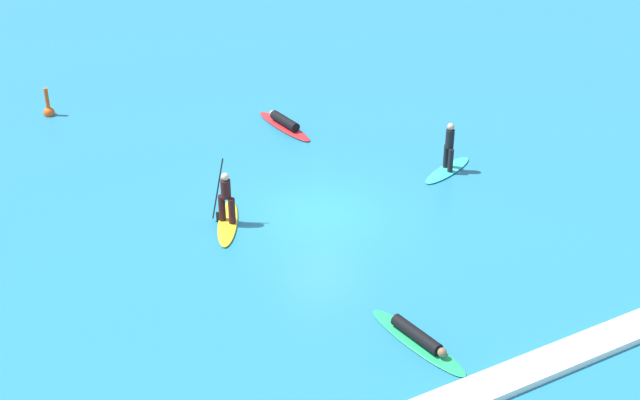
{
  "coord_description": "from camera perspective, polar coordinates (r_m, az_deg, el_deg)",
  "views": [
    {
      "loc": [
        -11.51,
        -20.87,
        13.89
      ],
      "look_at": [
        0.0,
        0.0,
        0.5
      ],
      "focal_mm": 50.53,
      "sensor_mm": 36.0,
      "label": 1
    }
  ],
  "objects": [
    {
      "name": "ground_plane",
      "position": [
        27.59,
        0.0,
        -0.91
      ],
      "size": [
        120.0,
        120.0,
        0.0
      ],
      "primitive_type": "plane",
      "color": "teal",
      "rests_on": "ground"
    },
    {
      "name": "surfer_on_teal_board",
      "position": [
        30.18,
        8.13,
        2.59
      ],
      "size": [
        2.52,
        1.47,
        1.76
      ],
      "rotation": [
        0.0,
        0.0,
        3.52
      ],
      "color": "#33C6CC",
      "rests_on": "ground_plane"
    },
    {
      "name": "wave_crest",
      "position": [
        21.61,
        11.67,
        -11.12
      ],
      "size": [
        15.12,
        0.9,
        0.18
      ],
      "primitive_type": "cube",
      "color": "white",
      "rests_on": "ground_plane"
    },
    {
      "name": "surfer_on_green_board",
      "position": [
        22.41,
        6.22,
        -8.73
      ],
      "size": [
        1.12,
        3.34,
        0.39
      ],
      "rotation": [
        0.0,
        0.0,
        4.86
      ],
      "color": "#23B266",
      "rests_on": "ground_plane"
    },
    {
      "name": "surfer_on_red_board",
      "position": [
        33.19,
        -2.28,
        4.87
      ],
      "size": [
        0.98,
        3.23,
        0.45
      ],
      "rotation": [
        0.0,
        0.0,
        1.69
      ],
      "color": "red",
      "rests_on": "ground_plane"
    },
    {
      "name": "marker_buoy",
      "position": [
        35.66,
        -16.8,
        5.48
      ],
      "size": [
        0.43,
        0.43,
        1.2
      ],
      "color": "#E55119",
      "rests_on": "ground_plane"
    },
    {
      "name": "surfer_on_yellow_board",
      "position": [
        27.01,
        -5.92,
        -0.72
      ],
      "size": [
        1.8,
        2.73,
        2.14
      ],
      "rotation": [
        0.0,
        0.0,
        1.09
      ],
      "color": "yellow",
      "rests_on": "ground_plane"
    }
  ]
}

